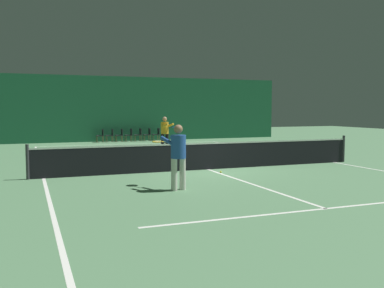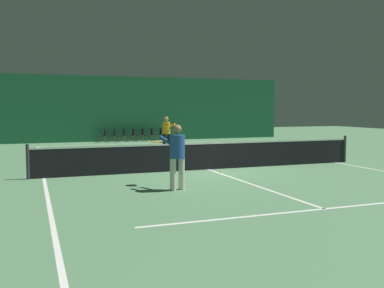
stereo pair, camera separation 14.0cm
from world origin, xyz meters
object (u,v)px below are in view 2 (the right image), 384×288
(player_far, at_px, (167,131))
(courtside_chair_4, at_px, (141,134))
(courtside_chair_0, at_px, (103,135))
(courtside_chair_1, at_px, (113,134))
(courtside_chair_3, at_px, (132,134))
(tennis_net, at_px, (208,155))
(courtside_chair_5, at_px, (150,134))
(player_near, at_px, (176,152))
(tennis_ball, at_px, (221,172))
(courtside_chair_2, at_px, (122,134))
(courtside_chair_6, at_px, (159,133))

(player_far, relative_size, courtside_chair_4, 2.07)
(courtside_chair_0, relative_size, courtside_chair_1, 1.00)
(courtside_chair_1, relative_size, courtside_chair_3, 1.00)
(courtside_chair_3, bearing_deg, player_far, 3.06)
(tennis_net, bearing_deg, courtside_chair_3, 88.44)
(courtside_chair_5, bearing_deg, player_far, -7.63)
(courtside_chair_0, bearing_deg, player_near, -2.58)
(courtside_chair_3, bearing_deg, tennis_ball, -1.17)
(courtside_chair_3, bearing_deg, courtside_chair_2, -90.00)
(courtside_chair_5, xyz_separation_m, courtside_chair_6, (0.62, 0.00, 0.00))
(courtside_chair_4, xyz_separation_m, courtside_chair_5, (0.62, 0.00, 0.00))
(tennis_net, height_order, courtside_chair_2, tennis_net)
(player_far, bearing_deg, courtside_chair_1, 178.77)
(courtside_chair_1, distance_m, courtside_chair_4, 1.87)
(courtside_chair_2, distance_m, tennis_ball, 14.87)
(courtside_chair_3, xyz_separation_m, courtside_chair_4, (0.62, 0.00, 0.00))
(courtside_chair_2, bearing_deg, player_near, -6.71)
(courtside_chair_3, distance_m, courtside_chair_5, 1.25)
(player_far, xyz_separation_m, courtside_chair_6, (1.52, 6.66, -0.53))
(tennis_net, distance_m, courtside_chair_5, 14.04)
(courtside_chair_0, relative_size, courtside_chair_4, 1.00)
(courtside_chair_5, height_order, tennis_ball, courtside_chair_5)
(courtside_chair_3, relative_size, courtside_chair_5, 1.00)
(courtside_chair_2, xyz_separation_m, courtside_chair_4, (1.25, 0.00, 0.00))
(player_far, xyz_separation_m, courtside_chair_2, (-0.98, 6.66, -0.53))
(tennis_net, relative_size, player_near, 6.95)
(courtside_chair_1, bearing_deg, courtside_chair_2, 90.00)
(player_near, xyz_separation_m, courtside_chair_3, (2.65, 17.18, -0.52))
(player_far, relative_size, tennis_ball, 26.33)
(player_near, height_order, courtside_chair_2, player_near)
(courtside_chair_3, distance_m, courtside_chair_4, 0.62)
(player_near, height_order, courtside_chair_6, player_near)
(player_near, bearing_deg, courtside_chair_0, -17.74)
(courtside_chair_6, bearing_deg, courtside_chair_1, -90.00)
(courtside_chair_4, height_order, courtside_chair_6, same)
(courtside_chair_1, distance_m, courtside_chair_6, 3.12)
(courtside_chair_2, height_order, courtside_chair_3, same)
(courtside_chair_1, distance_m, tennis_ball, 14.89)
(courtside_chair_0, height_order, tennis_ball, courtside_chair_0)
(courtside_chair_6, bearing_deg, tennis_ball, -8.33)
(tennis_net, bearing_deg, player_far, 84.24)
(player_near, relative_size, player_far, 0.99)
(courtside_chair_1, bearing_deg, player_far, 13.55)
(courtside_chair_6, bearing_deg, courtside_chair_4, -90.00)
(courtside_chair_3, bearing_deg, player_near, -8.76)
(courtside_chair_4, bearing_deg, courtside_chair_3, -90.00)
(tennis_net, xyz_separation_m, courtside_chair_5, (1.63, 13.95, -0.03))
(courtside_chair_2, bearing_deg, courtside_chair_1, -90.00)
(player_near, distance_m, courtside_chair_5, 17.62)
(player_near, distance_m, tennis_ball, 3.44)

